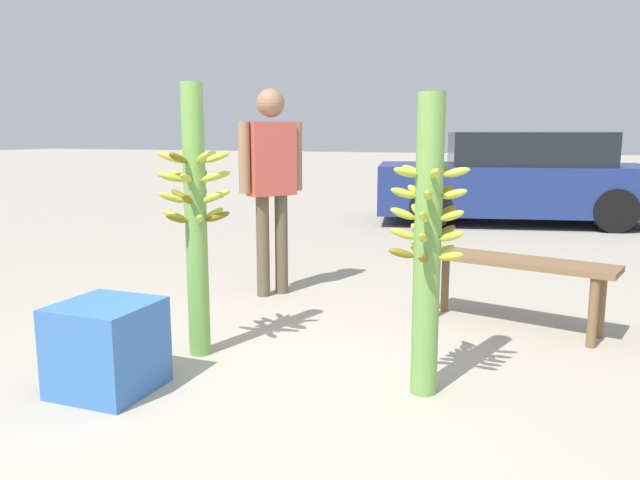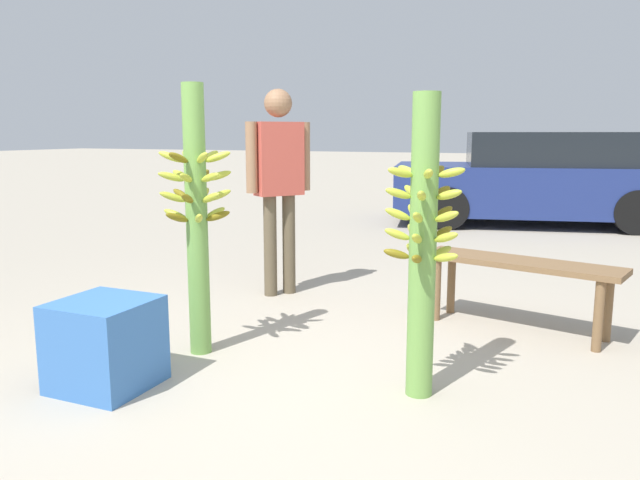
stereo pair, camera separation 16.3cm
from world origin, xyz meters
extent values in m
plane|color=#A89E8C|center=(0.00, 0.00, 0.00)|extent=(80.00, 80.00, 0.00)
cylinder|color=#6B9E47|center=(-0.72, 0.32, 0.82)|extent=(0.13, 0.13, 1.64)
ellipsoid|color=#ADB733|center=(-0.83, 0.41, 1.21)|extent=(0.16, 0.13, 0.09)
ellipsoid|color=#ADB733|center=(-0.85, 0.27, 1.21)|extent=(0.17, 0.10, 0.09)
ellipsoid|color=#736414|center=(-0.74, 0.19, 1.21)|extent=(0.06, 0.17, 0.09)
ellipsoid|color=#ADB733|center=(-0.61, 0.24, 1.21)|extent=(0.16, 0.13, 0.09)
ellipsoid|color=#ADB733|center=(-0.60, 0.38, 1.21)|extent=(0.17, 0.10, 0.09)
ellipsoid|color=#ADB733|center=(-0.71, 0.46, 1.21)|extent=(0.06, 0.17, 0.09)
ellipsoid|color=#ADB733|center=(-0.59, 0.28, 1.10)|extent=(0.17, 0.09, 0.08)
ellipsoid|color=#ADB733|center=(-0.62, 0.42, 1.10)|extent=(0.15, 0.14, 0.08)
ellipsoid|color=#736414|center=(-0.75, 0.46, 1.10)|extent=(0.08, 0.17, 0.08)
ellipsoid|color=#ADB733|center=(-0.86, 0.36, 1.10)|extent=(0.17, 0.09, 0.08)
ellipsoid|color=#ADB733|center=(-0.83, 0.23, 1.10)|extent=(0.15, 0.14, 0.08)
ellipsoid|color=#ADB733|center=(-0.69, 0.19, 1.10)|extent=(0.08, 0.17, 0.08)
ellipsoid|color=#ADB733|center=(-0.63, 0.42, 0.98)|extent=(0.15, 0.15, 0.09)
ellipsoid|color=#ADB733|center=(-0.76, 0.46, 0.98)|extent=(0.08, 0.17, 0.09)
ellipsoid|color=#736414|center=(-0.86, 0.36, 0.98)|extent=(0.17, 0.09, 0.09)
ellipsoid|color=#ADB733|center=(-0.82, 0.23, 0.98)|extent=(0.15, 0.15, 0.09)
ellipsoid|color=#736414|center=(-0.69, 0.19, 0.98)|extent=(0.08, 0.17, 0.09)
ellipsoid|color=#ADB733|center=(-0.59, 0.28, 0.98)|extent=(0.17, 0.09, 0.09)
ellipsoid|color=#ADB733|center=(-0.68, 0.45, 0.86)|extent=(0.10, 0.17, 0.09)
ellipsoid|color=#ADB733|center=(-0.81, 0.43, 0.86)|extent=(0.14, 0.15, 0.09)
ellipsoid|color=#ADB733|center=(-0.86, 0.30, 0.86)|extent=(0.17, 0.07, 0.09)
ellipsoid|color=#736414|center=(-0.77, 0.19, 0.86)|extent=(0.10, 0.17, 0.09)
ellipsoid|color=#ADB733|center=(-0.64, 0.22, 0.86)|extent=(0.14, 0.15, 0.09)
ellipsoid|color=#736414|center=(-0.59, 0.35, 0.86)|extent=(0.17, 0.07, 0.09)
cylinder|color=#6B9E47|center=(0.69, 0.24, 0.78)|extent=(0.14, 0.14, 1.55)
ellipsoid|color=#ADB733|center=(0.59, 0.15, 1.16)|extent=(0.14, 0.12, 0.07)
ellipsoid|color=#ADB733|center=(0.74, 0.12, 1.16)|extent=(0.09, 0.15, 0.07)
ellipsoid|color=#ADB733|center=(0.82, 0.24, 1.16)|extent=(0.14, 0.05, 0.07)
ellipsoid|color=#736414|center=(0.72, 0.36, 1.16)|extent=(0.08, 0.15, 0.07)
ellipsoid|color=#ADB733|center=(0.58, 0.31, 1.16)|extent=(0.14, 0.11, 0.07)
ellipsoid|color=#ADB733|center=(0.60, 0.33, 1.06)|extent=(0.13, 0.13, 0.08)
ellipsoid|color=#ADB733|center=(0.57, 0.18, 1.06)|extent=(0.14, 0.10, 0.08)
ellipsoid|color=#ADB733|center=(0.71, 0.11, 1.06)|extent=(0.06, 0.15, 0.08)
ellipsoid|color=#ADB733|center=(0.82, 0.22, 1.06)|extent=(0.15, 0.06, 0.08)
ellipsoid|color=#736414|center=(0.75, 0.35, 1.06)|extent=(0.10, 0.14, 0.08)
ellipsoid|color=#ADB733|center=(0.69, 0.11, 0.95)|extent=(0.05, 0.14, 0.09)
ellipsoid|color=#ADB733|center=(0.81, 0.20, 0.95)|extent=(0.15, 0.08, 0.09)
ellipsoid|color=#736414|center=(0.76, 0.34, 0.95)|extent=(0.11, 0.14, 0.09)
ellipsoid|color=#ADB733|center=(0.61, 0.34, 0.95)|extent=(0.12, 0.14, 0.09)
ellipsoid|color=#ADB733|center=(0.57, 0.19, 0.95)|extent=(0.15, 0.09, 0.09)
ellipsoid|color=#ADB733|center=(0.69, 0.11, 0.85)|extent=(0.04, 0.14, 0.08)
ellipsoid|color=#ADB733|center=(0.81, 0.20, 0.85)|extent=(0.15, 0.08, 0.08)
ellipsoid|color=#736414|center=(0.76, 0.34, 0.85)|extent=(0.11, 0.14, 0.08)
ellipsoid|color=#ADB733|center=(0.61, 0.34, 0.85)|extent=(0.12, 0.14, 0.08)
ellipsoid|color=#ADB733|center=(0.57, 0.20, 0.85)|extent=(0.15, 0.09, 0.08)
ellipsoid|color=#ADB733|center=(0.76, 0.35, 0.75)|extent=(0.11, 0.14, 0.07)
ellipsoid|color=#ADB733|center=(0.61, 0.34, 0.75)|extent=(0.12, 0.14, 0.07)
ellipsoid|color=#736414|center=(0.57, 0.19, 0.75)|extent=(0.15, 0.09, 0.07)
ellipsoid|color=#736414|center=(0.69, 0.11, 0.75)|extent=(0.05, 0.14, 0.07)
ellipsoid|color=#ADB733|center=(0.82, 0.20, 0.75)|extent=(0.15, 0.08, 0.07)
cylinder|color=brown|center=(-0.97, 1.72, 0.42)|extent=(0.15, 0.15, 0.84)
cylinder|color=brown|center=(-0.87, 1.86, 0.42)|extent=(0.15, 0.15, 0.84)
cube|color=#BF4C3F|center=(-0.92, 1.79, 1.14)|extent=(0.37, 0.42, 0.60)
cylinder|color=#936B4C|center=(-1.06, 1.60, 1.16)|extent=(0.13, 0.13, 0.57)
cylinder|color=#936B4C|center=(-0.77, 1.99, 1.16)|extent=(0.13, 0.13, 0.57)
sphere|color=#936B4C|center=(-0.92, 1.79, 1.59)|extent=(0.23, 0.23, 0.23)
cube|color=brown|center=(1.04, 1.56, 0.48)|extent=(1.40, 0.65, 0.04)
cylinder|color=brown|center=(0.53, 1.82, 0.23)|extent=(0.06, 0.06, 0.46)
cylinder|color=brown|center=(1.61, 1.55, 0.23)|extent=(0.06, 0.06, 0.46)
cylinder|color=brown|center=(0.47, 1.58, 0.23)|extent=(0.06, 0.06, 0.46)
cylinder|color=brown|center=(1.55, 1.31, 0.23)|extent=(0.06, 0.06, 0.46)
cube|color=navy|center=(0.65, 7.03, 0.52)|extent=(4.31, 2.63, 0.71)
cube|color=black|center=(0.81, 7.06, 1.12)|extent=(2.51, 2.09, 0.48)
cylinder|color=black|center=(-0.38, 5.96, 0.30)|extent=(0.64, 0.33, 0.61)
cylinder|color=black|center=(-0.74, 7.55, 0.30)|extent=(0.64, 0.33, 0.61)
cylinder|color=black|center=(2.05, 6.50, 0.30)|extent=(0.64, 0.33, 0.61)
cylinder|color=black|center=(1.69, 8.10, 0.30)|extent=(0.64, 0.33, 0.61)
cube|color=#386BB2|center=(-0.88, -0.33, 0.24)|extent=(0.48, 0.48, 0.48)
camera|label=1|loc=(1.29, -2.87, 1.35)|focal=35.00mm
camera|label=2|loc=(1.44, -2.81, 1.35)|focal=35.00mm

